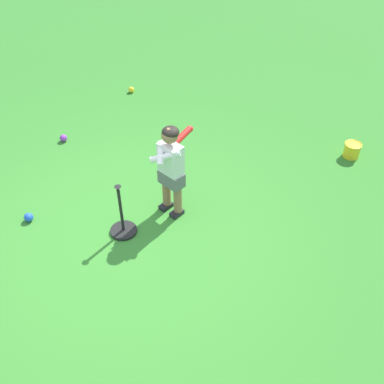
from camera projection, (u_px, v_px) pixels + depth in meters
ground_plane at (132, 232)px, 4.86m from camera, size 40.00×40.00×0.00m
child_batter at (171, 163)px, 4.69m from camera, size 0.62×0.33×1.08m
play_ball_far_left at (29, 217)px, 4.96m from camera, size 0.10×0.10×0.10m
play_ball_center_lawn at (63, 138)px, 6.09m from camera, size 0.10×0.10×0.10m
play_ball_midfield at (131, 90)px, 7.08m from camera, size 0.09×0.09×0.09m
batting_tee at (123, 224)px, 4.80m from camera, size 0.28×0.28×0.62m
toy_bucket at (352, 150)px, 5.81m from camera, size 0.22×0.22×0.19m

